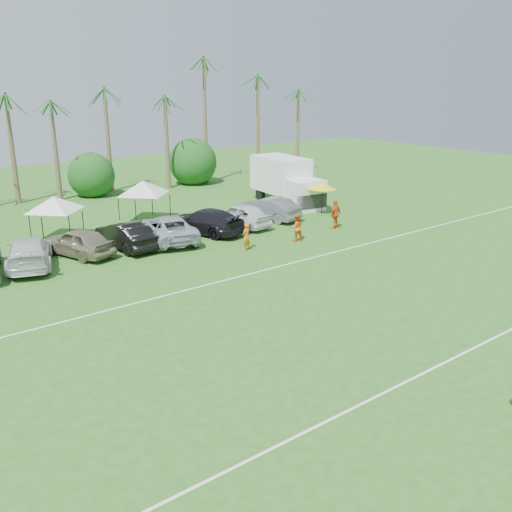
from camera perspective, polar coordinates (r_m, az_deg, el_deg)
ground at (r=18.13m, az=16.53°, el=-16.14°), size 120.00×120.00×0.00m
field_lines at (r=22.92m, az=0.06°, el=-7.88°), size 80.00×12.10×0.01m
palm_tree_5 at (r=48.05m, az=-23.36°, el=14.37°), size 2.40×2.40×9.90m
palm_tree_6 at (r=49.25m, az=-18.85°, el=15.89°), size 2.40×2.40×10.90m
palm_tree_7 at (r=50.74m, az=-14.52°, el=17.23°), size 2.40×2.40×11.90m
palm_tree_8 at (r=53.04m, az=-9.22°, el=14.74°), size 2.40×2.40×8.90m
palm_tree_9 at (r=55.61m, az=-4.59°, el=15.92°), size 2.40×2.40×9.90m
palm_tree_10 at (r=58.51m, az=-0.35°, el=16.89°), size 2.40×2.40×10.90m
palm_tree_11 at (r=61.04m, az=2.77°, el=17.69°), size 2.40×2.40×11.90m
bush_tree_2 at (r=51.52m, az=-16.33°, el=7.83°), size 4.00×4.00×4.00m
bush_tree_3 at (r=55.94m, az=-6.73°, el=9.12°), size 4.00×4.00×4.00m
sideline_player_a at (r=33.62m, az=-0.98°, el=1.96°), size 0.68×0.54×1.64m
sideline_player_b at (r=35.62m, az=4.06°, el=2.88°), size 1.00×0.87×1.73m
sideline_player_c at (r=38.84m, az=7.94°, el=4.16°), size 1.23×0.74×1.97m
box_truck at (r=46.03m, az=3.08°, el=7.63°), size 3.55×7.39×3.67m
canopy_tent_left at (r=37.76m, az=-19.61°, el=5.64°), size 3.93×3.93×3.18m
canopy_tent_right at (r=41.02m, az=-11.26°, el=7.40°), size 4.14×4.14×3.35m
market_umbrella at (r=42.77m, az=6.66°, el=6.99°), size 2.12×2.12×2.36m
parked_car_3 at (r=33.04m, az=-21.73°, el=0.38°), size 4.00×6.04×1.63m
parked_car_4 at (r=34.07m, az=-17.36°, el=1.34°), size 3.33×5.13×1.63m
parked_car_5 at (r=34.84m, az=-12.89°, el=2.05°), size 1.97×5.01×1.63m
parked_car_6 at (r=35.93m, az=-8.75°, el=2.76°), size 4.14×6.35×1.63m
parked_car_7 at (r=37.45m, az=-5.12°, el=3.50°), size 3.76×6.01×1.63m
parked_car_8 at (r=38.94m, az=-1.59°, el=4.10°), size 2.54×4.98×1.63m
parked_car_9 at (r=41.00m, az=1.17°, el=4.79°), size 2.88×5.20×1.63m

